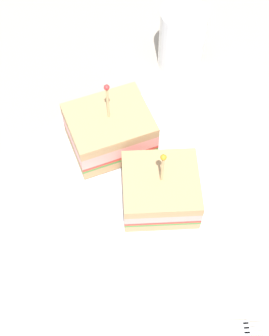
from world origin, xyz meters
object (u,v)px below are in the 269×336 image
at_px(sandwich_half_front, 110,130).
at_px(plate, 134,178).
at_px(sandwich_half_back, 160,190).
at_px(drink_glass, 182,41).
at_px(fork, 220,331).

bearing_deg(sandwich_half_front, plate, -79.93).
bearing_deg(sandwich_half_back, drink_glass, 59.80).
distance_m(plate, fork, 0.21).
bearing_deg(plate, sandwich_half_front, 100.07).
xyz_separation_m(sandwich_half_back, fork, (-0.00, -0.17, -0.03)).
height_order(plate, sandwich_half_front, sandwich_half_front).
height_order(sandwich_half_back, fork, sandwich_half_back).
bearing_deg(drink_glass, sandwich_half_back, -120.20).
relative_size(sandwich_half_back, drink_glass, 1.21).
bearing_deg(fork, sandwich_half_front, 95.67).
xyz_separation_m(plate, sandwich_half_back, (0.02, -0.04, 0.03)).
height_order(sandwich_half_front, fork, sandwich_half_front).
height_order(sandwich_half_front, sandwich_half_back, sandwich_half_front).
relative_size(sandwich_half_back, fork, 0.95).
bearing_deg(plate, sandwich_half_back, -68.56).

